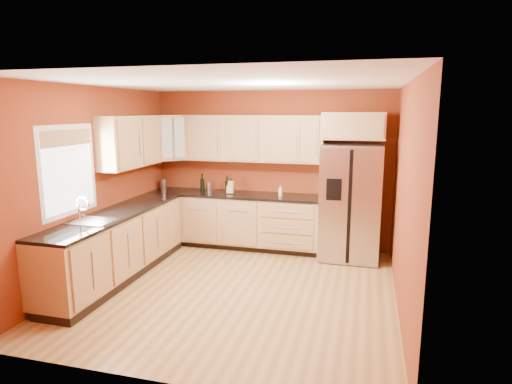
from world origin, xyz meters
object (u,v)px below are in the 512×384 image
wine_bottle_a (202,183)px  soap_dispenser (280,191)px  knife_block (230,187)px  canister_left (164,184)px  refrigerator (350,202)px

wine_bottle_a → soap_dispenser: size_ratio=1.84×
wine_bottle_a → knife_block: size_ratio=1.49×
wine_bottle_a → canister_left: bearing=178.4°
canister_left → wine_bottle_a: wine_bottle_a is taller
canister_left → knife_block: bearing=-2.1°
soap_dispenser → knife_block: bearing=177.4°
refrigerator → wine_bottle_a: size_ratio=5.77×
refrigerator → wine_bottle_a: refrigerator is taller
wine_bottle_a → soap_dispenser: wine_bottle_a is taller
refrigerator → soap_dispenser: bearing=178.7°
canister_left → soap_dispenser: canister_left is taller
knife_block → soap_dispenser: knife_block is taller
refrigerator → knife_block: bearing=178.1°
refrigerator → canister_left: size_ratio=9.62×
canister_left → wine_bottle_a: 0.74m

